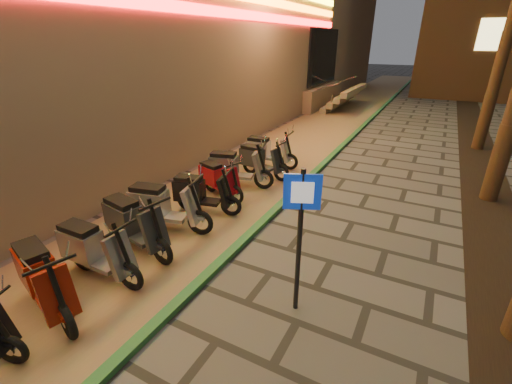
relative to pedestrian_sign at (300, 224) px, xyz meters
The scene contains 14 objects.
ground 1.95m from the pedestrian_sign, 122.77° to the right, with size 120.00×120.00×0.00m, color #474442.
parking_strip 9.61m from the pedestrian_sign, 110.35° to the left, with size 3.40×60.00×0.01m, color #8C7251.
green_curb 9.16m from the pedestrian_sign, 100.21° to the left, with size 0.18×60.00×0.10m, color #276934.
planting_strip 5.07m from the pedestrian_sign, 53.45° to the left, with size 1.20×40.00×0.02m, color black.
pedestrian_sign is the anchor object (origin of this frame).
scooter_3 3.84m from the pedestrian_sign, 152.57° to the right, with size 1.74×0.89×1.23m.
scooter_4 3.54m from the pedestrian_sign, 165.46° to the right, with size 1.69×0.59×1.20m.
scooter_5 3.49m from the pedestrian_sign, behind, with size 1.80×0.78×1.26m.
scooter_6 3.61m from the pedestrian_sign, 165.27° to the left, with size 1.81×0.85×1.27m.
scooter_7 3.82m from the pedestrian_sign, 148.91° to the left, with size 1.61×0.76×1.13m.
scooter_8 4.55m from the pedestrian_sign, 138.97° to the left, with size 1.50×0.76×1.06m.
scooter_9 4.95m from the pedestrian_sign, 132.27° to the left, with size 1.77×0.89×1.25m.
scooter_10 5.64m from the pedestrian_sign, 123.18° to the left, with size 1.64×0.63×1.15m.
scooter_11 6.43m from the pedestrian_sign, 120.45° to the left, with size 1.70×0.60×1.19m.
Camera 1 is at (2.06, -2.74, 3.73)m, focal length 24.00 mm.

